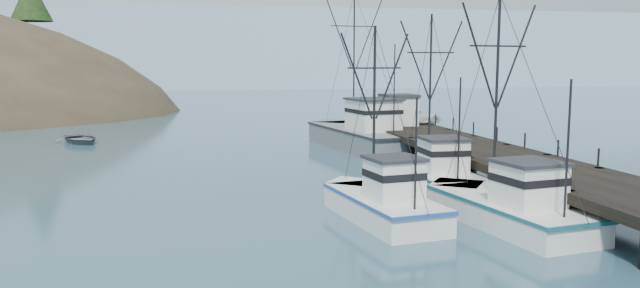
% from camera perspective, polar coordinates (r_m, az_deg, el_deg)
% --- Properties ---
extents(ground, '(400.00, 400.00, 0.00)m').
position_cam_1_polar(ground, '(25.21, 0.53, -10.30)').
color(ground, '#2C5163').
rests_on(ground, ground).
extents(pier, '(6.00, 44.00, 2.00)m').
position_cam_1_polar(pier, '(44.29, 13.75, -0.51)').
color(pier, black).
rests_on(pier, ground).
extents(distant_ridge, '(360.00, 40.00, 26.00)m').
position_cam_1_polar(distant_ridge, '(194.16, -7.72, 5.19)').
color(distant_ridge, '#9EB2C6').
rests_on(distant_ridge, ground).
extents(distant_ridge_far, '(180.00, 25.00, 18.00)m').
position_cam_1_polar(distant_ridge_far, '(211.41, -21.74, 4.91)').
color(distant_ridge_far, silver).
rests_on(distant_ridge_far, ground).
extents(trawler_near, '(4.96, 11.12, 11.22)m').
position_cam_1_polar(trawler_near, '(31.19, 16.61, -5.57)').
color(trawler_near, white).
rests_on(trawler_near, ground).
extents(trawler_mid, '(4.39, 9.75, 9.82)m').
position_cam_1_polar(trawler_mid, '(31.00, 5.58, -5.37)').
color(trawler_mid, white).
rests_on(trawler_mid, ground).
extents(trawler_far, '(3.75, 10.63, 10.97)m').
position_cam_1_polar(trawler_far, '(39.11, 10.36, -2.75)').
color(trawler_far, white).
rests_on(trawler_far, ground).
extents(work_vessel, '(7.44, 17.46, 14.28)m').
position_cam_1_polar(work_vessel, '(56.15, 3.80, 0.88)').
color(work_vessel, slate).
rests_on(work_vessel, ground).
extents(pier_shed, '(3.00, 3.20, 2.80)m').
position_cam_1_polar(pier_shed, '(57.16, 7.21, 3.16)').
color(pier_shed, silver).
rests_on(pier_shed, pier).
extents(pickup_truck, '(5.27, 2.94, 1.39)m').
position_cam_1_polar(pickup_truck, '(58.37, 8.72, 2.51)').
color(pickup_truck, white).
rests_on(pickup_truck, pier).
extents(motorboat, '(6.00, 6.69, 1.14)m').
position_cam_1_polar(motorboat, '(63.87, -21.05, 0.09)').
color(motorboat, '#585F62').
rests_on(motorboat, ground).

